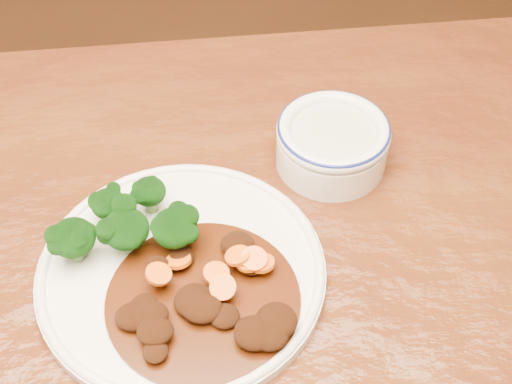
{
  "coord_description": "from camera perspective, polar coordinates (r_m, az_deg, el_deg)",
  "views": [
    {
      "loc": [
        0.09,
        -0.35,
        1.33
      ],
      "look_at": [
        0.12,
        0.15,
        0.77
      ],
      "focal_mm": 50.0,
      "sensor_mm": 36.0,
      "label": 1
    }
  ],
  "objects": [
    {
      "name": "dip_bowl",
      "position": [
        0.79,
        6.13,
        4.01
      ],
      "size": [
        0.13,
        0.13,
        0.06
      ],
      "rotation": [
        0.0,
        0.0,
        0.23
      ],
      "color": "silver",
      "rests_on": "dining_table"
    },
    {
      "name": "broccoli_florets",
      "position": [
        0.71,
        -10.31,
        -2.47
      ],
      "size": [
        0.14,
        0.1,
        0.05
      ],
      "color": "#628F4A",
      "rests_on": "dinner_plate"
    },
    {
      "name": "dinner_plate",
      "position": [
        0.71,
        -5.98,
        -6.3
      ],
      "size": [
        0.28,
        0.28,
        0.02
      ],
      "rotation": [
        0.0,
        0.0,
        0.33
      ],
      "color": "white",
      "rests_on": "dining_table"
    },
    {
      "name": "dining_table",
      "position": [
        0.75,
        -8.62,
        -14.28
      ],
      "size": [
        1.56,
        1.0,
        0.75
      ],
      "rotation": [
        0.0,
        0.0,
        0.07
      ],
      "color": "#52290E",
      "rests_on": "ground"
    },
    {
      "name": "mince_stew",
      "position": [
        0.67,
        -3.66,
        -8.98
      ],
      "size": [
        0.18,
        0.18,
        0.03
      ],
      "color": "#3F1506",
      "rests_on": "dinner_plate"
    }
  ]
}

